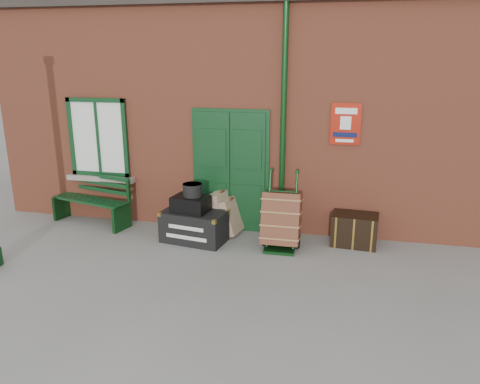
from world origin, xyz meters
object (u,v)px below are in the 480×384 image
(houdini_trunk, at_px, (194,226))
(porter_trolley, at_px, (281,220))
(dark_trunk, at_px, (355,230))
(bench, at_px, (93,198))

(houdini_trunk, distance_m, porter_trolley, 1.55)
(porter_trolley, relative_size, dark_trunk, 1.70)
(bench, distance_m, dark_trunk, 4.97)
(porter_trolley, bearing_deg, houdini_trunk, -178.73)
(houdini_trunk, xyz_separation_m, dark_trunk, (2.75, 0.44, 0.00))
(houdini_trunk, bearing_deg, dark_trunk, 18.25)
(porter_trolley, bearing_deg, bench, 172.72)
(houdini_trunk, height_order, porter_trolley, porter_trolley)
(bench, height_order, porter_trolley, porter_trolley)
(bench, relative_size, dark_trunk, 2.18)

